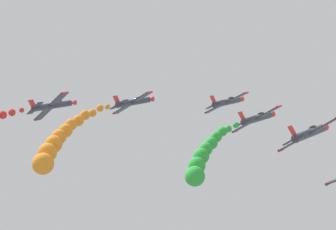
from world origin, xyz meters
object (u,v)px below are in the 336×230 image
airplane_lead (227,102)px  airplane_left_outer (53,106)px  airplane_left_inner (134,102)px  airplane_right_inner (257,118)px  airplane_right_outer (310,133)px

airplane_lead → airplane_left_outer: (-24.29, -20.64, -0.34)m
airplane_left_inner → airplane_right_inner: (24.25, 1.84, -0.90)m
airplane_left_inner → airplane_right_inner: bearing=4.3°
airplane_right_inner → airplane_lead: bearing=140.4°
airplane_lead → airplane_right_outer: airplane_right_outer is taller
airplane_left_outer → airplane_left_inner: bearing=42.1°
airplane_left_inner → airplane_right_inner: airplane_left_inner is taller
airplane_lead → airplane_left_inner: (-13.41, -10.81, 0.10)m
airplane_lead → airplane_right_inner: airplane_lead is taller
airplane_left_inner → airplane_right_outer: size_ratio=1.00×
airplane_lead → airplane_left_inner: 17.23m
airplane_right_inner → airplane_left_outer: airplane_left_outer is taller
airplane_right_outer → airplane_right_inner: bearing=139.7°
airplane_left_outer → airplane_lead: bearing=40.4°
airplane_left_inner → airplane_left_outer: size_ratio=1.00×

